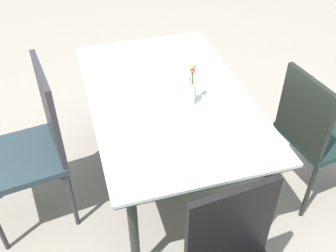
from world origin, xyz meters
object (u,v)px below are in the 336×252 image
(dining_table, at_px, (168,103))
(flower_vase, at_px, (192,88))
(chair_near_left, at_px, (314,130))
(chair_far_side, at_px, (33,142))

(dining_table, xyz_separation_m, flower_vase, (-0.12, -0.10, 0.17))
(dining_table, relative_size, flower_vase, 5.61)
(dining_table, bearing_deg, flower_vase, -137.68)
(dining_table, relative_size, chair_near_left, 1.59)
(dining_table, bearing_deg, chair_near_left, -112.53)
(chair_far_side, xyz_separation_m, chair_near_left, (-0.32, -1.64, -0.03))
(chair_near_left, xyz_separation_m, flower_vase, (0.23, 0.72, 0.30))
(chair_far_side, distance_m, chair_near_left, 1.67)
(flower_vase, bearing_deg, dining_table, 42.32)
(chair_far_side, xyz_separation_m, flower_vase, (-0.10, -0.92, 0.26))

